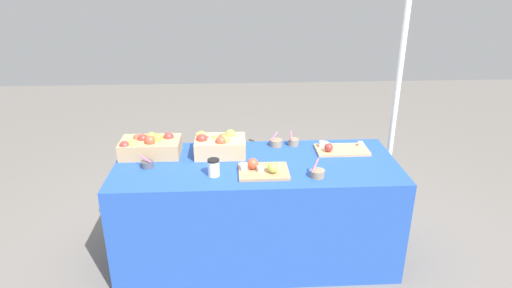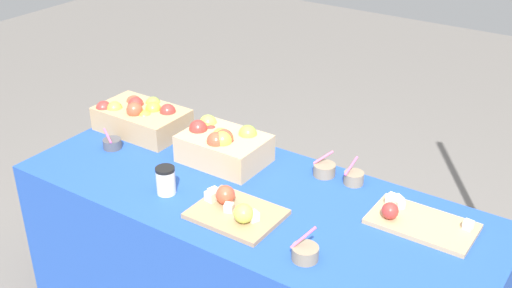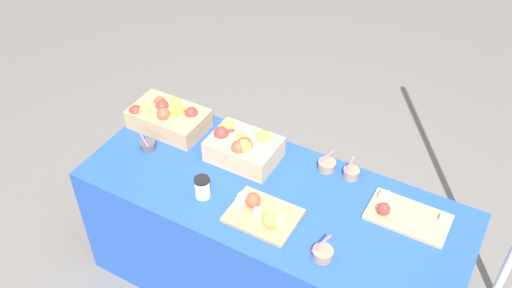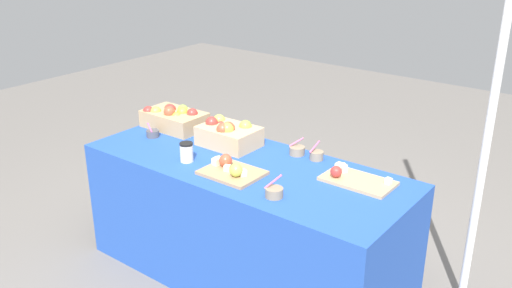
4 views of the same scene
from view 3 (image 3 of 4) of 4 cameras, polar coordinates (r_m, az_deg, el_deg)
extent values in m
plane|color=slate|center=(3.27, 1.39, -14.12)|extent=(10.00, 10.00, 0.00)
cube|color=#234CAD|center=(2.98, 1.51, -10.01)|extent=(1.90, 0.76, 0.74)
cube|color=tan|center=(3.08, -8.86, 2.54)|extent=(0.41, 0.25, 0.11)
sphere|color=#B2332D|center=(3.01, -6.60, 3.11)|extent=(0.07, 0.07, 0.07)
sphere|color=#B2332D|center=(3.09, -9.52, 3.83)|extent=(0.07, 0.07, 0.07)
sphere|color=#B2332D|center=(3.09, -12.16, 3.26)|extent=(0.07, 0.07, 0.07)
sphere|color=gold|center=(3.01, -8.52, 2.42)|extent=(0.07, 0.07, 0.07)
sphere|color=#99B742|center=(3.07, -11.21, 3.24)|extent=(0.07, 0.07, 0.07)
sphere|color=#D14C33|center=(3.00, -9.41, 3.02)|extent=(0.07, 0.07, 0.07)
sphere|color=#D14C33|center=(3.13, -9.78, 4.15)|extent=(0.07, 0.07, 0.07)
sphere|color=#99B742|center=(3.11, -8.09, 4.06)|extent=(0.07, 0.07, 0.07)
sphere|color=gold|center=(3.04, -7.90, 3.34)|extent=(0.07, 0.07, 0.07)
cube|color=tan|center=(2.84, -1.24, -0.55)|extent=(0.35, 0.25, 0.12)
sphere|color=#D14C33|center=(2.76, -1.77, -0.37)|extent=(0.08, 0.08, 0.08)
sphere|color=#B2332D|center=(2.85, -3.57, 1.06)|extent=(0.08, 0.08, 0.08)
sphere|color=#99B742|center=(2.82, 0.71, 0.68)|extent=(0.08, 0.08, 0.08)
sphere|color=#B2C64C|center=(2.91, -2.89, 1.84)|extent=(0.08, 0.08, 0.08)
sphere|color=#99B742|center=(2.85, -1.61, 0.45)|extent=(0.08, 0.08, 0.08)
sphere|color=red|center=(2.79, -0.93, -0.58)|extent=(0.08, 0.08, 0.08)
sphere|color=#B2332D|center=(2.89, -2.55, 0.87)|extent=(0.08, 0.08, 0.08)
sphere|color=#D14C33|center=(2.77, -1.17, -0.02)|extent=(0.08, 0.08, 0.08)
sphere|color=#99B742|center=(2.76, -1.26, -0.27)|extent=(0.08, 0.08, 0.08)
sphere|color=gold|center=(2.79, -1.17, -0.41)|extent=(0.08, 0.08, 0.08)
cube|color=tan|center=(2.59, 0.73, -7.32)|extent=(0.32, 0.25, 0.02)
cube|color=beige|center=(2.57, 0.12, -6.91)|extent=(0.04, 0.04, 0.03)
cube|color=beige|center=(2.54, 2.24, -7.72)|extent=(0.05, 0.05, 0.03)
cube|color=beige|center=(2.64, -1.36, -5.40)|extent=(0.04, 0.04, 0.04)
sphere|color=#B2C64C|center=(2.52, 1.49, -7.66)|extent=(0.07, 0.07, 0.07)
cube|color=beige|center=(2.63, -0.70, -5.73)|extent=(0.03, 0.03, 0.02)
cube|color=beige|center=(2.62, -1.50, -5.77)|extent=(0.04, 0.04, 0.04)
sphere|color=#D14C33|center=(2.59, -0.30, -5.74)|extent=(0.07, 0.07, 0.07)
cube|color=tan|center=(2.68, 15.23, -7.19)|extent=(0.37, 0.21, 0.02)
cube|color=beige|center=(2.70, 12.92, -5.20)|extent=(0.04, 0.04, 0.04)
cube|color=beige|center=(2.70, 13.45, -5.55)|extent=(0.05, 0.05, 0.03)
cube|color=beige|center=(2.70, 13.27, -5.28)|extent=(0.05, 0.05, 0.04)
sphere|color=#B2332D|center=(2.63, 12.89, -6.47)|extent=(0.06, 0.06, 0.06)
cube|color=beige|center=(2.68, 18.58, -7.21)|extent=(0.03, 0.03, 0.03)
cylinder|color=#4C4C51|center=(2.98, -10.94, -0.13)|extent=(0.08, 0.08, 0.04)
cylinder|color=#EA598C|center=(2.95, -11.32, 0.38)|extent=(0.08, 0.04, 0.04)
cylinder|color=gray|center=(2.83, 7.23, -2.19)|extent=(0.09, 0.09, 0.05)
cylinder|color=#EA598C|center=(2.81, 7.15, -1.24)|extent=(0.06, 0.07, 0.05)
cylinder|color=gray|center=(2.45, 6.82, -11.05)|extent=(0.09, 0.09, 0.05)
cylinder|color=#EA598C|center=(2.42, 6.69, -10.01)|extent=(0.06, 0.08, 0.07)
cylinder|color=gray|center=(2.80, 9.68, -2.96)|extent=(0.08, 0.08, 0.05)
cylinder|color=#EA598C|center=(2.78, 9.50, -2.10)|extent=(0.02, 0.09, 0.05)
cylinder|color=silver|center=(2.67, -5.47, -4.52)|extent=(0.07, 0.07, 0.10)
cylinder|color=black|center=(2.63, -5.55, -3.66)|extent=(0.08, 0.08, 0.01)
camera|label=1|loc=(1.56, -82.05, -29.05)|focal=30.52mm
camera|label=2|loc=(0.70, 42.64, -57.11)|focal=44.36mm
camera|label=4|loc=(1.28, 116.42, -61.37)|focal=39.15mm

